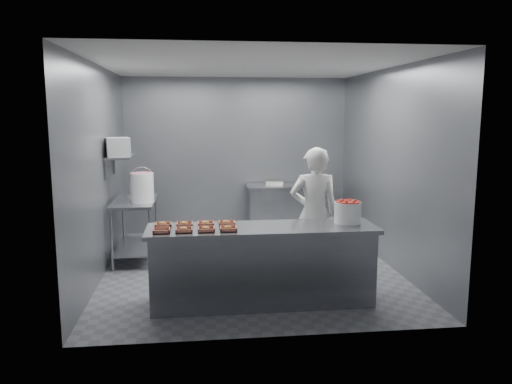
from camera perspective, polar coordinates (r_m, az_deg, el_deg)
floor at (r=7.18m, az=-0.70°, el=-8.59°), size 4.50×4.50×0.00m
ceiling at (r=6.87m, az=-0.75°, el=14.27°), size 4.50×4.50×0.00m
wall_back at (r=9.11m, az=-2.20°, el=4.16°), size 4.00×0.04×2.80m
wall_left at (r=6.97m, az=-17.32°, el=2.26°), size 0.04×4.50×2.80m
wall_right at (r=7.36m, az=14.96°, el=2.71°), size 0.04×4.50×2.80m
service_counter at (r=5.76m, az=0.71°, el=-8.32°), size 2.60×0.70×0.90m
prep_table at (r=7.63m, az=-13.63°, el=-3.18°), size 0.60×1.20×0.90m
back_counter at (r=9.02m, az=3.73°, el=-1.98°), size 1.50×0.60×0.90m
wall_shelf at (r=7.51m, az=-15.19°, el=3.97°), size 0.35×0.90×0.03m
tray_0 at (r=5.48m, az=-10.73°, el=-4.34°), size 0.19×0.18×0.04m
tray_1 at (r=5.46m, az=-8.25°, el=-4.27°), size 0.19×0.18×0.06m
tray_2 at (r=5.46m, az=-5.72°, el=-4.23°), size 0.19×0.18×0.06m
tray_3 at (r=5.47m, az=-3.20°, el=-4.18°), size 0.19×0.18×0.06m
tray_4 at (r=5.74m, az=-10.58°, el=-3.68°), size 0.19×0.18×0.06m
tray_5 at (r=5.73m, az=-8.18°, el=-3.64°), size 0.19×0.18×0.06m
tray_6 at (r=5.73m, az=-5.77°, el=-3.60°), size 0.19×0.18×0.06m
tray_7 at (r=5.74m, az=-3.37°, el=-3.55°), size 0.19×0.18×0.06m
worker at (r=6.57m, az=6.66°, el=-2.47°), size 0.67×0.47×1.74m
strawberry_tub at (r=5.91m, az=10.44°, el=-2.18°), size 0.31×0.31×0.26m
glaze_bucket at (r=7.35m, az=-12.89°, el=0.58°), size 0.35×0.33×0.51m
bucket_lid at (r=7.68m, az=-12.95°, el=-0.64°), size 0.41×0.41×0.03m
rag at (r=8.00m, az=-13.06°, el=-0.29°), size 0.16×0.14×0.02m
appliance at (r=7.26m, az=-15.52°, el=4.96°), size 0.39×0.42×0.27m
paper_stack at (r=8.90m, az=2.12°, el=0.96°), size 0.33×0.27×0.05m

